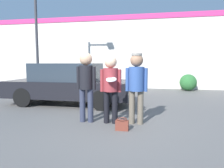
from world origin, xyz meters
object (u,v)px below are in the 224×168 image
parked_car_near (69,84)px  person_right (136,81)px  street_lamp (42,16)px  shrub (188,82)px  person_middle_with_frisbee (111,83)px  handbag (122,125)px  person_left (86,80)px

parked_car_near → person_right: bearing=-37.7°
street_lamp → shrub: street_lamp is taller
person_middle_with_frisbee → person_right: 0.65m
person_middle_with_frisbee → parked_car_near: bearing=133.7°
person_middle_with_frisbee → handbag: size_ratio=5.80×
street_lamp → person_right: bearing=-37.7°
shrub → handbag: (-2.72, -7.34, -0.33)m
street_lamp → person_left: bearing=-47.8°
parked_car_near → street_lamp: size_ratio=0.78×
person_right → street_lamp: size_ratio=0.30×
handbag → parked_car_near: bearing=132.4°
parked_car_near → shrub: 6.97m
person_left → parked_car_near: (-1.38, 2.14, -0.33)m
person_right → parked_car_near: size_ratio=0.39×
parked_car_near → handbag: size_ratio=15.41×
person_left → handbag: bearing=-25.5°
person_right → parked_car_near: bearing=142.3°
person_right → street_lamp: bearing=142.3°
street_lamp → handbag: 6.88m
person_middle_with_frisbee → handbag: person_middle_with_frisbee is taller
parked_car_near → shrub: size_ratio=4.99×
street_lamp → handbag: bearing=-43.7°
street_lamp → shrub: (7.00, 3.26, -3.19)m
person_left → shrub: bearing=61.3°
parked_car_near → shrub: bearing=42.6°
person_left → street_lamp: (-3.25, 3.59, 2.55)m
street_lamp → shrub: bearing=25.0°
person_left → person_right: person_left is taller
person_right → street_lamp: 6.30m
person_left → person_middle_with_frisbee: 0.65m
shrub → handbag: size_ratio=3.09×
person_left → street_lamp: street_lamp is taller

